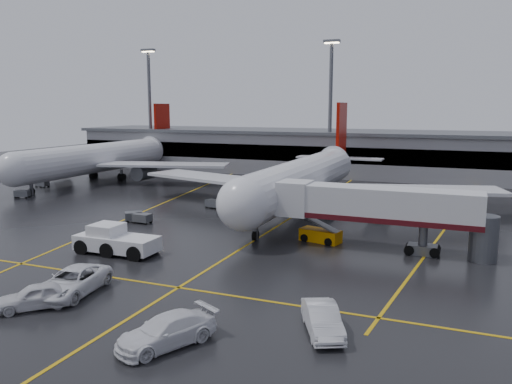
% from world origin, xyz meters
% --- Properties ---
extents(ground, '(220.00, 220.00, 0.00)m').
position_xyz_m(ground, '(0.00, 0.00, 0.00)').
color(ground, black).
rests_on(ground, ground).
extents(apron_line_centre, '(0.25, 90.00, 0.02)m').
position_xyz_m(apron_line_centre, '(0.00, 0.00, 0.01)').
color(apron_line_centre, gold).
rests_on(apron_line_centre, ground).
extents(apron_line_stop, '(60.00, 0.25, 0.02)m').
position_xyz_m(apron_line_stop, '(0.00, -22.00, 0.01)').
color(apron_line_stop, gold).
rests_on(apron_line_stop, ground).
extents(apron_line_left, '(9.99, 69.35, 0.02)m').
position_xyz_m(apron_line_left, '(-20.00, 10.00, 0.01)').
color(apron_line_left, gold).
rests_on(apron_line_left, ground).
extents(apron_line_right, '(7.57, 69.64, 0.02)m').
position_xyz_m(apron_line_right, '(18.00, 10.00, 0.01)').
color(apron_line_right, gold).
rests_on(apron_line_right, ground).
extents(terminal, '(122.00, 19.00, 8.60)m').
position_xyz_m(terminal, '(0.00, 47.93, 4.32)').
color(terminal, gray).
rests_on(terminal, ground).
extents(light_mast_left, '(3.00, 1.20, 25.45)m').
position_xyz_m(light_mast_left, '(-45.00, 42.00, 14.47)').
color(light_mast_left, '#595B60').
rests_on(light_mast_left, ground).
extents(light_mast_mid, '(3.00, 1.20, 25.45)m').
position_xyz_m(light_mast_mid, '(-5.00, 42.00, 14.47)').
color(light_mast_mid, '#595B60').
rests_on(light_mast_mid, ground).
extents(main_airliner, '(48.80, 45.60, 14.10)m').
position_xyz_m(main_airliner, '(0.00, 9.70, 4.21)').
color(main_airliner, silver).
rests_on(main_airliner, ground).
extents(second_airliner, '(48.80, 45.60, 14.10)m').
position_xyz_m(second_airliner, '(-42.00, 21.70, 4.21)').
color(second_airliner, silver).
rests_on(second_airliner, ground).
extents(jet_bridge, '(19.90, 3.40, 6.05)m').
position_xyz_m(jet_bridge, '(11.87, -6.00, 3.93)').
color(jet_bridge, silver).
rests_on(jet_bridge, ground).
extents(pushback_tractor, '(7.74, 3.37, 2.75)m').
position_xyz_m(pushback_tractor, '(-10.10, -16.25, 1.10)').
color(pushback_tractor, white).
rests_on(pushback_tractor, ground).
extents(belt_loader, '(4.33, 2.69, 2.56)m').
position_xyz_m(belt_loader, '(6.23, -5.16, 0.63)').
color(belt_loader, orange).
rests_on(belt_loader, ground).
extents(service_van_a, '(3.98, 7.04, 1.86)m').
position_xyz_m(service_van_a, '(-6.31, -26.02, 0.93)').
color(service_van_a, white).
rests_on(service_van_a, ground).
extents(service_van_b, '(4.85, 6.38, 1.72)m').
position_xyz_m(service_van_b, '(4.22, -30.34, 0.86)').
color(service_van_b, white).
rests_on(service_van_b, ground).
extents(service_van_c, '(3.90, 5.45, 1.71)m').
position_xyz_m(service_van_c, '(11.88, -25.44, 0.85)').
color(service_van_c, silver).
rests_on(service_van_c, ground).
extents(service_van_d, '(4.81, 4.91, 1.67)m').
position_xyz_m(service_van_d, '(-6.75, -29.01, 0.84)').
color(service_van_d, silver).
rests_on(service_van_d, ground).
extents(baggage_cart_a, '(2.06, 1.40, 1.12)m').
position_xyz_m(baggage_cart_a, '(-14.96, -4.98, 0.63)').
color(baggage_cart_a, '#595B60').
rests_on(baggage_cart_a, ground).
extents(baggage_cart_b, '(2.37, 2.26, 1.12)m').
position_xyz_m(baggage_cart_b, '(-16.45, -4.53, 0.63)').
color(baggage_cart_b, '#595B60').
rests_on(baggage_cart_b, ground).
extents(baggage_cart_c, '(2.25, 1.73, 1.12)m').
position_xyz_m(baggage_cart_c, '(-11.45, 6.17, 0.63)').
color(baggage_cart_c, '#595B60').
rests_on(baggage_cart_c, ground).
extents(baggage_cart_d, '(2.06, 1.40, 1.12)m').
position_xyz_m(baggage_cart_d, '(-46.19, 11.37, 0.63)').
color(baggage_cart_d, '#595B60').
rests_on(baggage_cart_d, ground).
extents(baggage_cart_e, '(2.36, 2.01, 1.12)m').
position_xyz_m(baggage_cart_e, '(-41.24, 2.46, 0.63)').
color(baggage_cart_e, '#595B60').
rests_on(baggage_cart_e, ground).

